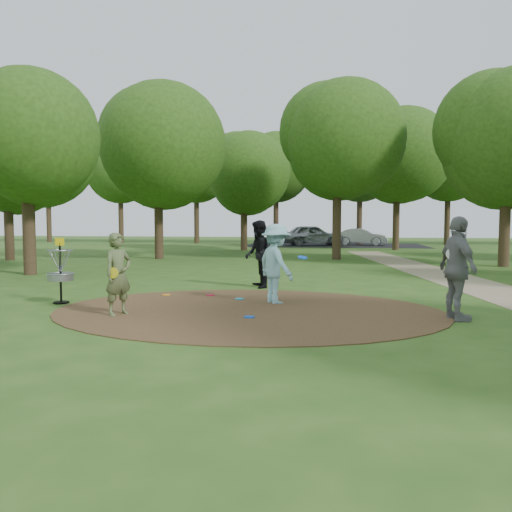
# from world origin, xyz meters

# --- Properties ---
(ground) EXTENTS (100.00, 100.00, 0.00)m
(ground) POSITION_xyz_m (0.00, 0.00, 0.00)
(ground) COLOR #2D5119
(ground) RESTS_ON ground
(dirt_clearing) EXTENTS (8.40, 8.40, 0.02)m
(dirt_clearing) POSITION_xyz_m (0.00, 0.00, 0.01)
(dirt_clearing) COLOR #47301C
(dirt_clearing) RESTS_ON ground
(parking_lot) EXTENTS (14.00, 8.00, 0.01)m
(parking_lot) POSITION_xyz_m (2.00, 30.00, 0.00)
(parking_lot) COLOR black
(parking_lot) RESTS_ON ground
(player_observer_with_disc) EXTENTS (0.66, 0.74, 1.69)m
(player_observer_with_disc) POSITION_xyz_m (-2.52, -0.91, 0.85)
(player_observer_with_disc) COLOR #525F37
(player_observer_with_disc) RESTS_ON ground
(player_throwing_with_disc) EXTENTS (1.41, 1.37, 1.86)m
(player_throwing_with_disc) POSITION_xyz_m (0.50, 1.04, 0.93)
(player_throwing_with_disc) COLOR #90CDD7
(player_throwing_with_disc) RESTS_ON ground
(player_walking_with_disc) EXTENTS (1.02, 1.15, 1.96)m
(player_walking_with_disc) POSITION_xyz_m (-0.31, 3.71, 0.98)
(player_walking_with_disc) COLOR black
(player_walking_with_disc) RESTS_ON ground
(player_waiting_with_disc) EXTENTS (0.81, 1.28, 2.03)m
(player_waiting_with_disc) POSITION_xyz_m (4.20, -0.41, 1.01)
(player_waiting_with_disc) COLOR gray
(player_waiting_with_disc) RESTS_ON ground
(disc_ground_cyan) EXTENTS (0.22, 0.22, 0.02)m
(disc_ground_cyan) POSITION_xyz_m (-0.44, 1.41, 0.03)
(disc_ground_cyan) COLOR #1BA3DA
(disc_ground_cyan) RESTS_ON dirt_clearing
(disc_ground_blue) EXTENTS (0.22, 0.22, 0.02)m
(disc_ground_blue) POSITION_xyz_m (0.17, -0.83, 0.03)
(disc_ground_blue) COLOR blue
(disc_ground_blue) RESTS_ON dirt_clearing
(disc_ground_red) EXTENTS (0.22, 0.22, 0.02)m
(disc_ground_red) POSITION_xyz_m (-1.30, 1.90, 0.03)
(disc_ground_red) COLOR red
(disc_ground_red) RESTS_ON dirt_clearing
(car_left) EXTENTS (5.20, 3.26, 1.65)m
(car_left) POSITION_xyz_m (0.20, 29.46, 0.83)
(car_left) COLOR #929498
(car_left) RESTS_ON ground
(car_right) EXTENTS (4.24, 1.95, 1.35)m
(car_right) POSITION_xyz_m (4.09, 30.20, 0.67)
(car_right) COLOR #94969B
(car_right) RESTS_ON ground
(disc_ground_orange) EXTENTS (0.22, 0.22, 0.02)m
(disc_ground_orange) POSITION_xyz_m (-2.44, 1.79, 0.03)
(disc_ground_orange) COLOR orange
(disc_ground_orange) RESTS_ON dirt_clearing
(disc_golf_basket) EXTENTS (0.63, 0.63, 1.54)m
(disc_golf_basket) POSITION_xyz_m (-4.50, 0.30, 0.87)
(disc_golf_basket) COLOR black
(disc_golf_basket) RESTS_ON ground
(tree_ring) EXTENTS (37.13, 45.65, 9.22)m
(tree_ring) POSITION_xyz_m (2.71, 8.76, 5.29)
(tree_ring) COLOR #332316
(tree_ring) RESTS_ON ground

